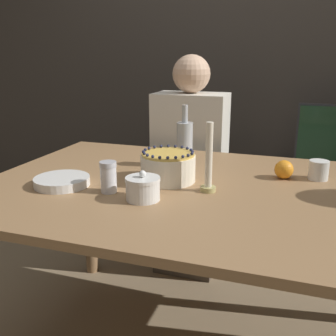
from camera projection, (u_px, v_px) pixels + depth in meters
The scene contains 12 objects.
wall_behind at pixel (247, 46), 2.60m from camera, with size 8.00×0.05×2.60m.
dining_table at pixel (189, 210), 1.50m from camera, with size 1.57×1.10×0.77m.
cake at pixel (168, 167), 1.51m from camera, with size 0.21×0.21×0.12m.
sugar_bowl at pixel (143, 188), 1.32m from camera, with size 0.12×0.12×0.10m.
sugar_shaker at pixel (108, 177), 1.39m from camera, with size 0.06×0.06×0.11m.
plate_stack at pixel (62, 181), 1.47m from camera, with size 0.21×0.21×0.03m.
candle at pixel (209, 164), 1.38m from camera, with size 0.06×0.06×0.25m.
bottle at pixel (185, 143), 1.69m from camera, with size 0.07×0.07×0.27m.
cup at pixel (319, 170), 1.54m from camera, with size 0.08×0.08×0.08m.
orange_fruit_0 at pixel (284, 169), 1.55m from camera, with size 0.07×0.07×0.07m.
person_man_blue_shirt at pixel (190, 180), 2.28m from camera, with size 0.40×0.34×1.25m.
side_cabinet at pixel (330, 217), 2.41m from camera, with size 0.68×0.55×0.57m.
Camera 1 is at (0.37, -1.35, 1.25)m, focal length 42.00 mm.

